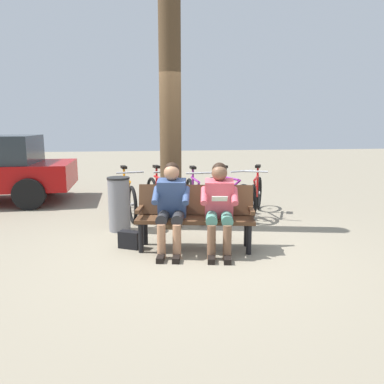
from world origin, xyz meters
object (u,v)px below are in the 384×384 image
(person_reading, at_px, (219,204))
(litter_bin, at_px, (119,204))
(handbag, at_px, (130,240))
(bicycle_purple, at_px, (195,198))
(person_companion, at_px, (171,203))
(bench, at_px, (195,212))
(bicycle_green, at_px, (127,198))
(bicycle_red, at_px, (228,196))
(bicycle_silver, at_px, (160,197))
(tree_trunk, at_px, (170,109))
(bicycle_black, at_px, (256,196))

(person_reading, distance_m, litter_bin, 1.86)
(handbag, xyz_separation_m, bicycle_purple, (-1.16, -1.62, 0.24))
(person_companion, xyz_separation_m, bicycle_purple, (-0.59, -1.81, -0.30))
(bench, relative_size, bicycle_green, 1.01)
(bench, height_order, person_reading, person_reading)
(bicycle_red, bearing_deg, bicycle_silver, -117.94)
(person_reading, height_order, bicycle_purple, person_reading)
(handbag, relative_size, tree_trunk, 0.08)
(person_reading, relative_size, bicycle_green, 0.73)
(person_companion, height_order, bicycle_silver, person_companion)
(bicycle_purple, bearing_deg, person_companion, -21.48)
(tree_trunk, height_order, bicycle_black, tree_trunk)
(person_reading, height_order, litter_bin, person_reading)
(tree_trunk, height_order, bicycle_green, tree_trunk)
(litter_bin, relative_size, bicycle_red, 0.55)
(person_companion, relative_size, bicycle_purple, 0.71)
(bench, distance_m, bicycle_purple, 1.73)
(bicycle_black, bearing_deg, person_reading, -5.93)
(person_reading, bearing_deg, bicycle_purple, -78.00)
(bicycle_green, bearing_deg, bicycle_purple, 66.60)
(bicycle_green, bearing_deg, litter_bin, -17.84)
(person_reading, bearing_deg, bicycle_red, -95.84)
(litter_bin, height_order, bicycle_green, bicycle_green)
(person_companion, bearing_deg, person_reading, 179.95)
(bicycle_silver, xyz_separation_m, bicycle_green, (0.62, 0.01, 0.00))
(litter_bin, bearing_deg, bicycle_silver, -126.69)
(handbag, xyz_separation_m, bicycle_green, (0.09, -1.86, 0.24))
(litter_bin, xyz_separation_m, bicycle_red, (-1.99, -0.82, -0.08))
(handbag, relative_size, bicycle_black, 0.19)
(person_companion, distance_m, litter_bin, 1.36)
(person_reading, relative_size, bicycle_black, 0.77)
(handbag, bearing_deg, bicycle_red, -136.35)
(person_reading, distance_m, bicycle_black, 2.32)
(litter_bin, relative_size, bicycle_purple, 0.52)
(person_companion, height_order, litter_bin, person_companion)
(person_reading, bearing_deg, handbag, -3.86)
(handbag, bearing_deg, person_companion, 161.16)
(handbag, bearing_deg, person_reading, 165.21)
(person_companion, bearing_deg, bicycle_black, -122.73)
(bicycle_purple, distance_m, bicycle_green, 1.28)
(tree_trunk, distance_m, bicycle_purple, 1.77)
(tree_trunk, bearing_deg, handbag, 56.34)
(bicycle_red, relative_size, bicycle_green, 0.96)
(bench, height_order, bicycle_silver, bicycle_silver)
(litter_bin, bearing_deg, person_reading, 138.23)
(bench, bearing_deg, bicycle_red, -105.42)
(litter_bin, relative_size, bicycle_silver, 0.53)
(litter_bin, bearing_deg, bench, 137.27)
(bicycle_silver, bearing_deg, bicycle_black, 69.24)
(bicycle_black, bearing_deg, bicycle_silver, -71.88)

